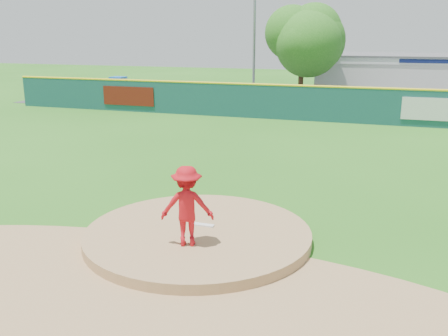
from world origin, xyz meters
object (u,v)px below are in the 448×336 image
(pitcher, at_px, (187,206))
(pool_building_grp, at_px, (418,76))
(playground_slide, at_px, (118,87))
(deciduous_tree, at_px, (302,38))
(light_pole_left, at_px, (255,17))
(van, at_px, (437,106))

(pitcher, height_order, pool_building_grp, pool_building_grp)
(pool_building_grp, distance_m, playground_slide, 23.54)
(pitcher, xyz_separation_m, playground_slide, (-16.20, 24.82, -0.33))
(pitcher, distance_m, deciduous_tree, 26.17)
(pool_building_grp, bearing_deg, light_pole_left, -157.40)
(pool_building_grp, height_order, playground_slide, pool_building_grp)
(light_pole_left, bearing_deg, deciduous_tree, -26.57)
(van, height_order, playground_slide, playground_slide)
(pool_building_grp, xyz_separation_m, deciduous_tree, (-8.00, -6.99, 2.89))
(pitcher, relative_size, light_pole_left, 0.17)
(van, bearing_deg, light_pole_left, 46.60)
(pool_building_grp, height_order, deciduous_tree, deciduous_tree)
(pool_building_grp, relative_size, deciduous_tree, 2.07)
(pitcher, bearing_deg, light_pole_left, -95.74)
(van, xyz_separation_m, playground_slide, (-22.92, 2.39, 0.14))
(van, relative_size, deciduous_tree, 0.66)
(pitcher, xyz_separation_m, light_pole_left, (-6.10, 27.86, 4.89))
(playground_slide, bearing_deg, van, -5.96)
(pitcher, bearing_deg, van, -124.75)
(van, bearing_deg, playground_slide, 63.65)
(playground_slide, xyz_separation_m, light_pole_left, (10.11, 3.05, 5.22))
(pitcher, bearing_deg, playground_slide, -74.94)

